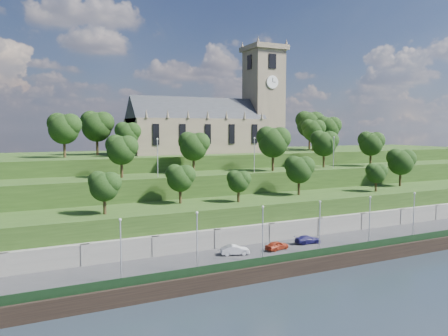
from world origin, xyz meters
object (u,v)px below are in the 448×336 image
church (216,121)px  car_middle (235,250)px  car_left (277,245)px  car_right (308,239)px

church → car_middle: 46.27m
car_left → car_right: (6.62, 1.00, -0.04)m
car_left → church: bearing=-23.3°
church → car_right: 43.37m
church → car_middle: (-14.91, -39.06, -19.82)m
church → car_left: size_ratio=9.63×
church → car_left: bearing=-101.2°
car_left → car_middle: 7.09m
church → car_right: size_ratio=8.68×
car_left → car_middle: (-7.08, 0.47, 0.02)m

